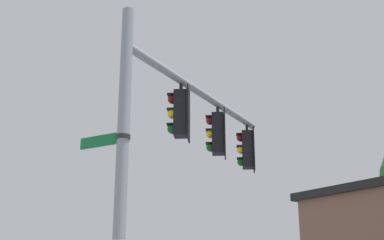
{
  "coord_description": "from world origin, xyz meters",
  "views": [
    {
      "loc": [
        -9.27,
        -1.96,
        1.68
      ],
      "look_at": [
        2.32,
        -1.1,
        5.41
      ],
      "focal_mm": 49.71,
      "sensor_mm": 36.0,
      "label": 1
    }
  ],
  "objects_px": {
    "traffic_light_mid_inner": "(217,134)",
    "traffic_light_nearest_pole": "(180,114)",
    "traffic_light_mid_outer": "(247,150)",
    "street_name_sign": "(110,139)"
  },
  "relations": [
    {
      "from": "traffic_light_mid_inner",
      "to": "traffic_light_nearest_pole",
      "type": "bearing_deg",
      "value": 154.62
    },
    {
      "from": "traffic_light_nearest_pole",
      "to": "street_name_sign",
      "type": "bearing_deg",
      "value": 147.09
    },
    {
      "from": "traffic_light_mid_outer",
      "to": "traffic_light_mid_inner",
      "type": "bearing_deg",
      "value": 154.62
    },
    {
      "from": "traffic_light_mid_inner",
      "to": "street_name_sign",
      "type": "height_order",
      "value": "traffic_light_mid_inner"
    },
    {
      "from": "traffic_light_mid_inner",
      "to": "street_name_sign",
      "type": "xyz_separation_m",
      "value": [
        -3.39,
        1.91,
        -1.06
      ]
    },
    {
      "from": "traffic_light_nearest_pole",
      "to": "traffic_light_mid_outer",
      "type": "relative_size",
      "value": 1.0
    },
    {
      "from": "traffic_light_nearest_pole",
      "to": "traffic_light_mid_outer",
      "type": "height_order",
      "value": "same"
    },
    {
      "from": "traffic_light_mid_inner",
      "to": "traffic_light_mid_outer",
      "type": "distance_m",
      "value": 1.82
    },
    {
      "from": "traffic_light_nearest_pole",
      "to": "traffic_light_mid_inner",
      "type": "distance_m",
      "value": 1.82
    },
    {
      "from": "traffic_light_mid_outer",
      "to": "street_name_sign",
      "type": "distance_m",
      "value": 5.8
    }
  ]
}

